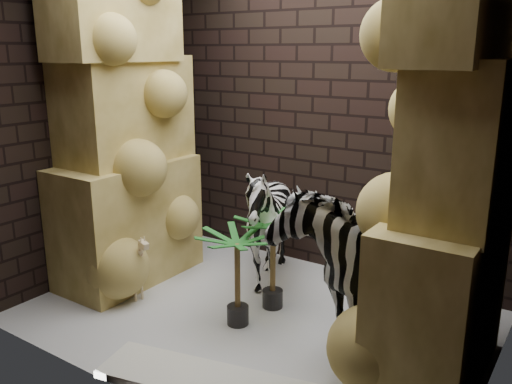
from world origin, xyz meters
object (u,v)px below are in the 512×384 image
Objects in this scene: zebra_left at (267,231)px; giraffe_toy at (132,264)px; surfboard at (219,384)px; palm_front at (273,262)px; zebra_right at (355,240)px; palm_back at (237,279)px.

giraffe_toy is at bearing -118.96° from zebra_left.
palm_front is at bearing 92.25° from surfboard.
palm_front is at bearing 177.05° from zebra_right.
giraffe_toy is 0.81× the size of palm_back.
zebra_right reaches higher than surfboard.
zebra_right is 1.02m from zebra_left.
zebra_right is 0.92× the size of surfboard.
zebra_left is at bearing 98.13° from surfboard.
zebra_right is 0.94m from palm_back.
giraffe_toy is at bearing -172.99° from palm_back.
palm_front is (0.24, -0.28, -0.14)m from zebra_left.
palm_front is (-0.71, 0.02, -0.34)m from zebra_right.
zebra_right is at bearing 25.23° from palm_back.
zebra_right reaches higher than palm_back.
zebra_left reaches higher than surfboard.
zebra_right is 1.92m from giraffe_toy.
surfboard is at bearing -8.84° from giraffe_toy.
palm_front is at bearing -31.90° from zebra_left.
zebra_left is 1.47× the size of palm_front.
surfboard is (-0.41, -1.10, -0.72)m from zebra_right.
zebra_left is 0.39m from palm_front.
palm_front reaches higher than palm_back.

